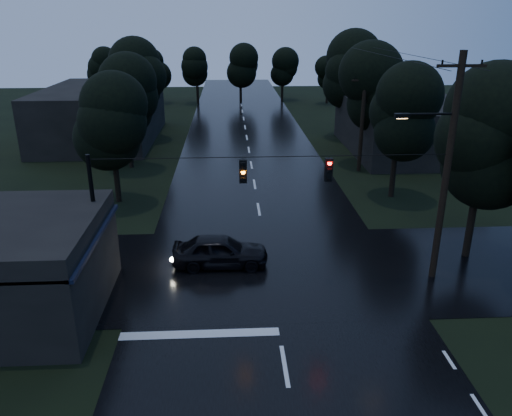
{
  "coord_description": "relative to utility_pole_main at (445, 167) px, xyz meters",
  "views": [
    {
      "loc": [
        -1.75,
        -8.95,
        11.16
      ],
      "look_at": [
        -0.53,
        13.35,
        2.64
      ],
      "focal_mm": 35.0,
      "sensor_mm": 36.0,
      "label": 1
    }
  ],
  "objects": [
    {
      "name": "tree_right_c",
      "position": [
        2.79,
        29.0,
        1.11
      ],
      "size": [
        4.76,
        4.76,
        10.03
      ],
      "color": "black",
      "rests_on": "ground"
    },
    {
      "name": "utility_pole_main",
      "position": [
        0.0,
        0.0,
        0.0
      ],
      "size": [
        3.5,
        0.3,
        10.0
      ],
      "color": "black",
      "rests_on": "ground"
    },
    {
      "name": "cross_street",
      "position": [
        -7.41,
        1.0,
        -5.26
      ],
      "size": [
        60.0,
        9.0,
        0.02
      ],
      "primitive_type": "cube",
      "color": "black",
      "rests_on": "ground"
    },
    {
      "name": "span_signals",
      "position": [
        -6.85,
        -0.01,
        -0.01
      ],
      "size": [
        15.0,
        0.37,
        1.12
      ],
      "color": "black",
      "rests_on": "ground"
    },
    {
      "name": "tree_left_b",
      "position": [
        -17.01,
        19.0,
        0.36
      ],
      "size": [
        4.2,
        4.2,
        8.85
      ],
      "color": "black",
      "rests_on": "ground"
    },
    {
      "name": "car",
      "position": [
        -9.69,
        1.61,
        -4.48
      ],
      "size": [
        4.58,
        1.93,
        1.55
      ],
      "primitive_type": "imported",
      "rotation": [
        0.0,
        0.0,
        1.55
      ],
      "color": "black",
      "rests_on": "ground"
    },
    {
      "name": "tree_left_a",
      "position": [
        -16.41,
        11.0,
        -0.02
      ],
      "size": [
        3.92,
        3.92,
        8.26
      ],
      "color": "black",
      "rests_on": "ground"
    },
    {
      "name": "tree_right_a",
      "position": [
        1.59,
        11.0,
        0.36
      ],
      "size": [
        4.2,
        4.2,
        8.85
      ],
      "color": "black",
      "rests_on": "ground"
    },
    {
      "name": "anchor_pole_left",
      "position": [
        -14.91,
        0.0,
        -2.26
      ],
      "size": [
        0.18,
        0.18,
        6.0
      ],
      "primitive_type": "cylinder",
      "color": "black",
      "rests_on": "ground"
    },
    {
      "name": "tree_left_c",
      "position": [
        -17.61,
        29.0,
        0.74
      ],
      "size": [
        4.48,
        4.48,
        9.44
      ],
      "color": "black",
      "rests_on": "ground"
    },
    {
      "name": "building_far_right",
      "position": [
        6.59,
        23.0,
        -3.06
      ],
      "size": [
        10.0,
        14.0,
        4.4
      ],
      "primitive_type": "cube",
      "color": "black",
      "rests_on": "ground"
    },
    {
      "name": "tree_right_b",
      "position": [
        2.19,
        19.0,
        0.74
      ],
      "size": [
        4.48,
        4.48,
        9.44
      ],
      "color": "black",
      "rests_on": "ground"
    },
    {
      "name": "utility_pole_far",
      "position": [
        0.89,
        17.0,
        -1.38
      ],
      "size": [
        2.0,
        0.3,
        7.5
      ],
      "color": "black",
      "rests_on": "ground"
    },
    {
      "name": "tree_corner_near",
      "position": [
        2.59,
        2.0,
        0.74
      ],
      "size": [
        4.48,
        4.48,
        9.44
      ],
      "color": "black",
      "rests_on": "ground"
    },
    {
      "name": "building_far_left",
      "position": [
        -21.41,
        29.0,
        -2.76
      ],
      "size": [
        10.0,
        16.0,
        5.0
      ],
      "primitive_type": "cube",
      "color": "black",
      "rests_on": "ground"
    },
    {
      "name": "main_road",
      "position": [
        -7.41,
        19.0,
        -5.26
      ],
      "size": [
        12.0,
        120.0,
        0.02
      ],
      "primitive_type": "cube",
      "color": "black",
      "rests_on": "ground"
    }
  ]
}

